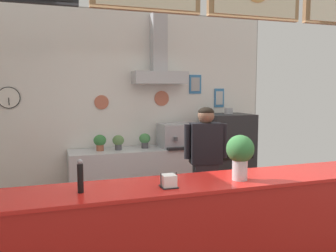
% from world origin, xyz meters
% --- Properties ---
extents(back_wall_assembly, '(4.65, 2.95, 3.09)m').
position_xyz_m(back_wall_assembly, '(0.02, 2.50, 1.64)').
color(back_wall_assembly, '#9E9E99').
rests_on(back_wall_assembly, ground_plane).
extents(service_counter, '(4.15, 0.62, 1.03)m').
position_xyz_m(service_counter, '(0.00, -0.37, 0.52)').
color(service_counter, red).
rests_on(service_counter, ground_plane).
extents(back_prep_counter, '(2.13, 0.62, 0.89)m').
position_xyz_m(back_prep_counter, '(-0.03, 2.25, 0.44)').
color(back_prep_counter, silver).
rests_on(back_prep_counter, ground_plane).
extents(pizza_oven, '(0.73, 0.69, 1.52)m').
position_xyz_m(pizza_oven, '(1.49, 2.10, 0.71)').
color(pizza_oven, '#232326').
rests_on(pizza_oven, ground_plane).
extents(shop_worker, '(0.54, 0.29, 1.61)m').
position_xyz_m(shop_worker, '(0.52, 0.87, 0.88)').
color(shop_worker, '#232328').
rests_on(shop_worker, ground_plane).
extents(espresso_machine, '(0.56, 0.56, 0.38)m').
position_xyz_m(espresso_machine, '(0.63, 2.23, 1.08)').
color(espresso_machine, '#A3A5AD').
rests_on(espresso_machine, back_prep_counter).
extents(potted_rosemary, '(0.19, 0.19, 0.25)m').
position_xyz_m(potted_rosemary, '(-0.61, 2.27, 1.03)').
color(potted_rosemary, '#9E563D').
rests_on(potted_rosemary, back_prep_counter).
extents(potted_thyme, '(0.18, 0.18, 0.23)m').
position_xyz_m(potted_thyme, '(-0.33, 2.25, 1.02)').
color(potted_thyme, '#4C4C51').
rests_on(potted_thyme, back_prep_counter).
extents(potted_sage, '(0.18, 0.18, 0.24)m').
position_xyz_m(potted_sage, '(0.10, 2.28, 1.03)').
color(potted_sage, '#4C4C51').
rests_on(potted_sage, back_prep_counter).
extents(basil_vase, '(0.24, 0.24, 0.40)m').
position_xyz_m(basil_vase, '(0.25, -0.44, 1.26)').
color(basil_vase, silver).
rests_on(basil_vase, service_counter).
extents(pepper_grinder, '(0.05, 0.05, 0.26)m').
position_xyz_m(pepper_grinder, '(-1.12, -0.39, 1.16)').
color(pepper_grinder, black).
rests_on(pepper_grinder, service_counter).
extents(napkin_holder, '(0.14, 0.13, 0.12)m').
position_xyz_m(napkin_holder, '(-0.42, -0.47, 1.08)').
color(napkin_holder, '#262628').
rests_on(napkin_holder, service_counter).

